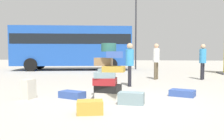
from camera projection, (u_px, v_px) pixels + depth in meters
name	position (u px, v px, depth m)	size (l,w,h in m)	color
ground_plane	(124.00, 102.00, 5.72)	(80.00, 80.00, 0.00)	#ADA89E
suitcase_tower	(108.00, 76.00, 6.07)	(0.82, 0.69, 1.45)	beige
suitcase_navy_behind_tower	(72.00, 95.00, 6.24)	(0.67, 0.37, 0.18)	#334F99
suitcase_slate_foreground_far	(131.00, 98.00, 5.47)	(0.59, 0.33, 0.28)	gray
suitcase_slate_right_side	(103.00, 79.00, 7.91)	(0.31, 0.34, 0.68)	gray
suitcase_navy_upright_blue	(182.00, 93.00, 6.53)	(0.66, 0.44, 0.18)	#334F99
suitcase_cream_foreground_near	(29.00, 89.00, 6.12)	(0.22, 0.36, 0.51)	beige
suitcase_tan_left_side	(90.00, 107.00, 4.60)	(0.51, 0.38, 0.26)	#B28C33
person_bearded_onlooker	(156.00, 58.00, 10.83)	(0.30, 0.33, 1.67)	brown
person_tourist_with_camera	(130.00, 61.00, 8.51)	(0.30, 0.34, 1.57)	black
person_passerby_in_red	(203.00, 59.00, 10.71)	(0.30, 0.32, 1.63)	black
parked_bus	(73.00, 45.00, 17.37)	(8.85, 4.37, 3.15)	#1E4CA5
lamp_post	(136.00, 16.00, 17.93)	(0.36, 0.36, 6.25)	#333338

